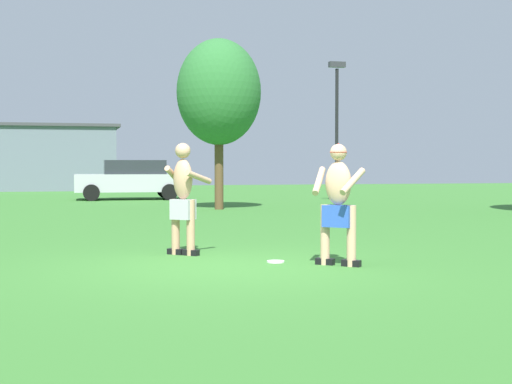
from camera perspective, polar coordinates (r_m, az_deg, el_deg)
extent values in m
plane|color=#38752D|center=(10.22, -2.48, -5.80)|extent=(80.00, 80.00, 0.00)
cube|color=black|center=(10.41, 7.29, -5.42)|extent=(0.27, 0.26, 0.09)
cylinder|color=#E0AD89|center=(10.37, 7.30, -3.36)|extent=(0.13, 0.13, 0.84)
cube|color=black|center=(10.56, 5.30, -5.31)|extent=(0.27, 0.26, 0.09)
cylinder|color=#E0AD89|center=(10.51, 5.30, -3.27)|extent=(0.13, 0.13, 0.84)
cube|color=blue|center=(10.42, 6.30, -1.84)|extent=(0.46, 0.44, 0.30)
ellipsoid|color=#E0AD89|center=(10.40, 6.31, 0.67)|extent=(0.43, 0.42, 0.61)
cylinder|color=#E0AD89|center=(10.21, 7.40, 0.82)|extent=(0.49, 0.40, 0.37)
cylinder|color=#E0AD89|center=(10.40, 4.84, 0.85)|extent=(0.35, 0.50, 0.40)
sphere|color=#E0AD89|center=(10.40, 6.32, 3.03)|extent=(0.23, 0.23, 0.23)
cone|color=red|center=(10.40, 6.32, 3.39)|extent=(0.35, 0.35, 0.13)
cube|color=black|center=(11.76, -6.16, -4.55)|extent=(0.27, 0.26, 0.09)
cylinder|color=tan|center=(11.72, -6.17, -2.66)|extent=(0.13, 0.13, 0.87)
cube|color=black|center=(11.61, -5.01, -4.63)|extent=(0.27, 0.26, 0.09)
cylinder|color=tan|center=(11.57, -5.02, -2.72)|extent=(0.13, 0.13, 0.87)
cube|color=#B7B7BC|center=(11.63, -5.60, -1.33)|extent=(0.41, 0.41, 0.31)
ellipsoid|color=tan|center=(11.61, -5.61, 0.99)|extent=(0.39, 0.38, 0.63)
cylinder|color=tan|center=(11.81, -6.23, 1.16)|extent=(0.39, 0.52, 0.36)
cylinder|color=tan|center=(11.57, -4.42, 1.14)|extent=(0.49, 0.48, 0.23)
sphere|color=tan|center=(11.61, -5.62, 3.16)|extent=(0.24, 0.24, 0.24)
cylinder|color=white|center=(10.75, 1.51, -5.34)|extent=(0.25, 0.25, 0.03)
cube|color=silver|center=(30.30, -9.64, 0.70)|extent=(4.34, 1.89, 0.70)
cube|color=#282D33|center=(30.30, -9.27, 1.89)|extent=(2.44, 1.63, 0.56)
cylinder|color=black|center=(29.36, -12.47, -0.05)|extent=(0.64, 0.23, 0.64)
cylinder|color=black|center=(31.16, -12.49, 0.07)|extent=(0.64, 0.23, 0.64)
cylinder|color=black|center=(29.53, -6.62, 0.00)|extent=(0.64, 0.23, 0.64)
cylinder|color=black|center=(31.32, -6.98, 0.12)|extent=(0.64, 0.23, 0.64)
cylinder|color=black|center=(27.41, 6.19, 4.28)|extent=(0.12, 0.12, 4.89)
cube|color=#333338|center=(27.63, 6.21, 9.66)|extent=(0.60, 0.24, 0.20)
cube|color=slate|center=(43.66, -18.59, 2.40)|extent=(11.73, 6.74, 3.40)
cube|color=#3F3F44|center=(43.70, -18.61, 4.73)|extent=(12.20, 7.01, 0.16)
cylinder|color=brown|center=(23.34, -2.85, 1.74)|extent=(0.28, 0.28, 2.51)
ellipsoid|color=#2D7033|center=(23.45, -2.86, 7.65)|extent=(2.63, 2.63, 3.31)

